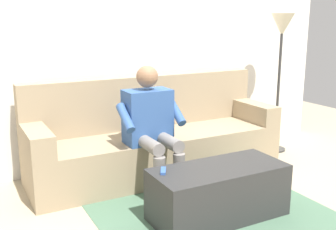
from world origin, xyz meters
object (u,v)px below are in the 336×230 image
object	(u,v)px
coffee_table	(218,192)
remote_blue	(163,171)
couch	(155,141)
person_solo_seated	(151,123)
floor_lamp	(282,38)

from	to	relation	value
coffee_table	remote_blue	world-z (taller)	remote_blue
couch	remote_blue	size ratio (longest dim) A/B	19.79
person_solo_seated	floor_lamp	size ratio (longest dim) A/B	0.71
couch	coffee_table	xyz separation A→B (m)	(0.00, 1.08, -0.11)
couch	coffee_table	distance (m)	1.08
remote_blue	floor_lamp	xyz separation A→B (m)	(-1.94, -0.94, 0.86)
couch	remote_blue	world-z (taller)	couch
remote_blue	coffee_table	bearing A→B (deg)	-75.41
person_solo_seated	floor_lamp	distance (m)	1.90
couch	remote_blue	bearing A→B (deg)	66.90
coffee_table	person_solo_seated	xyz separation A→B (m)	(0.22, -0.71, 0.41)
couch	coffee_table	world-z (taller)	couch
floor_lamp	coffee_table	bearing A→B (deg)	34.51
remote_blue	couch	bearing A→B (deg)	6.00
couch	person_solo_seated	bearing A→B (deg)	59.38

